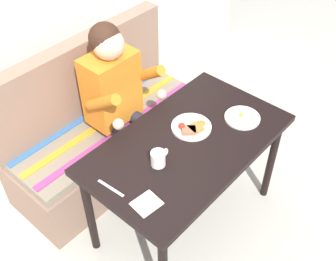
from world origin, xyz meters
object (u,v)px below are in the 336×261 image
(couch, at_px, (104,132))
(napkin, at_px, (147,204))
(table, at_px, (187,151))
(plate_breakfast, at_px, (191,127))
(coffee_mug, at_px, (158,158))
(fork, at_px, (111,188))
(plate_eggs, at_px, (242,118))
(person, at_px, (119,95))

(couch, xyz_separation_m, napkin, (-0.47, -0.89, 0.40))
(table, relative_size, plate_breakfast, 5.10)
(coffee_mug, bearing_deg, table, -1.65)
(coffee_mug, height_order, fork, coffee_mug)
(table, xyz_separation_m, plate_eggs, (0.36, -0.12, 0.09))
(plate_breakfast, height_order, napkin, plate_breakfast)
(table, height_order, plate_eggs, plate_eggs)
(plate_breakfast, xyz_separation_m, plate_eggs, (0.27, -0.17, -0.00))
(couch, distance_m, plate_breakfast, 0.83)
(person, bearing_deg, table, -92.96)
(person, relative_size, fork, 7.13)
(plate_breakfast, xyz_separation_m, napkin, (-0.57, -0.18, -0.01))
(table, xyz_separation_m, person, (0.03, 0.59, 0.09))
(fork, bearing_deg, coffee_mug, -17.60)
(coffee_mug, bearing_deg, napkin, -150.16)
(couch, relative_size, napkin, 11.03)
(couch, xyz_separation_m, plate_eggs, (0.36, -0.89, 0.41))
(napkin, xyz_separation_m, fork, (-0.05, 0.20, -0.00))
(table, height_order, person, person)
(couch, xyz_separation_m, fork, (-0.52, -0.69, 0.40))
(plate_eggs, height_order, fork, plate_eggs)
(couch, bearing_deg, plate_eggs, -67.67)
(table, relative_size, coffee_mug, 10.17)
(person, height_order, napkin, person)
(couch, height_order, plate_eggs, couch)
(table, xyz_separation_m, fork, (-0.52, 0.07, 0.08))
(couch, xyz_separation_m, person, (0.03, -0.17, 0.41))
(plate_breakfast, xyz_separation_m, coffee_mug, (-0.33, -0.04, 0.03))
(table, bearing_deg, plate_eggs, -18.44)
(table, relative_size, fork, 7.06)
(table, height_order, napkin, napkin)
(person, distance_m, fork, 0.76)
(plate_breakfast, bearing_deg, couch, 97.40)
(person, height_order, plate_eggs, person)
(plate_breakfast, relative_size, napkin, 1.80)
(couch, distance_m, person, 0.45)
(person, bearing_deg, coffee_mug, -114.81)
(fork, bearing_deg, table, -12.34)
(plate_eggs, bearing_deg, coffee_mug, 167.99)
(plate_eggs, xyz_separation_m, fork, (-0.89, 0.20, -0.01))
(plate_eggs, relative_size, coffee_mug, 1.80)
(couch, xyz_separation_m, coffee_mug, (-0.24, -0.76, 0.45))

